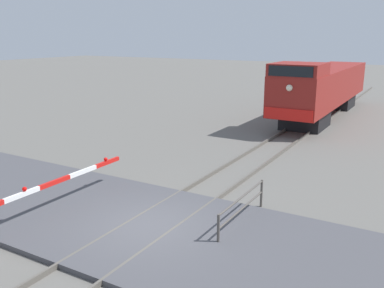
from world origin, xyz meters
TOP-DOWN VIEW (x-y plane):
  - ground_plane at (0.00, 0.00)m, footprint 160.00×160.00m
  - rail_track_left at (-0.72, 0.00)m, footprint 0.08×80.00m
  - rail_track_right at (0.72, 0.00)m, footprint 0.08×80.00m
  - road_surface at (0.00, 0.00)m, footprint 36.00×5.81m
  - locomotive at (0.00, 20.58)m, footprint 2.86×16.17m
  - guard_railing at (2.22, 1.71)m, footprint 0.08×3.28m

SIDE VIEW (x-z plane):
  - ground_plane at x=0.00m, z-range 0.00..0.00m
  - road_surface at x=0.00m, z-range 0.00..0.15m
  - rail_track_left at x=-0.72m, z-range 0.00..0.15m
  - rail_track_right at x=0.72m, z-range 0.00..0.15m
  - guard_railing at x=2.22m, z-range 0.16..1.11m
  - locomotive at x=0.00m, z-range 0.03..4.11m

